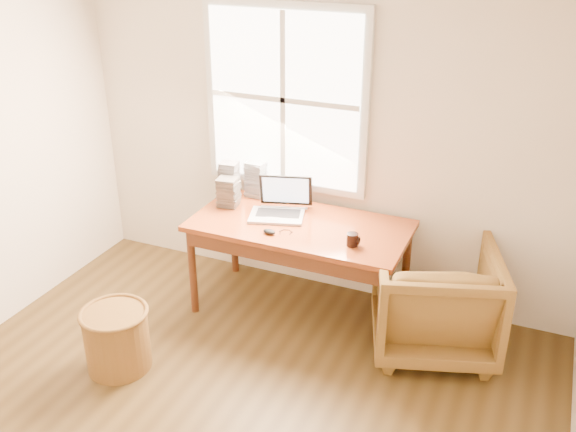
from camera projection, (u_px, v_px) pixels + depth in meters
name	position (u px, v px, depth m)	size (l,w,h in m)	color
room_shell	(169.00, 253.00, 3.12)	(4.04, 4.54, 2.64)	#513C1B
desk	(300.00, 226.00, 4.72)	(1.60, 0.80, 0.04)	brown
armchair	(435.00, 300.00, 4.45)	(0.83, 0.85, 0.77)	brown
wicker_stool	(117.00, 340.00, 4.32)	(0.43, 0.43, 0.43)	brown
laptop	(277.00, 200.00, 4.75)	(0.39, 0.41, 0.29)	#ABACB2
mouse	(269.00, 232.00, 4.56)	(0.10, 0.06, 0.03)	black
coffee_mug	(352.00, 240.00, 4.39)	(0.08, 0.08, 0.09)	black
cd_stack_a	(256.00, 179.00, 5.12)	(0.15, 0.13, 0.29)	#B3B9BF
cd_stack_b	(228.00, 192.00, 4.95)	(0.15, 0.13, 0.23)	#232227
cd_stack_c	(229.00, 181.00, 5.05)	(0.14, 0.12, 0.31)	#9695A2
cd_stack_d	(274.00, 189.00, 5.08)	(0.14, 0.12, 0.18)	silver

